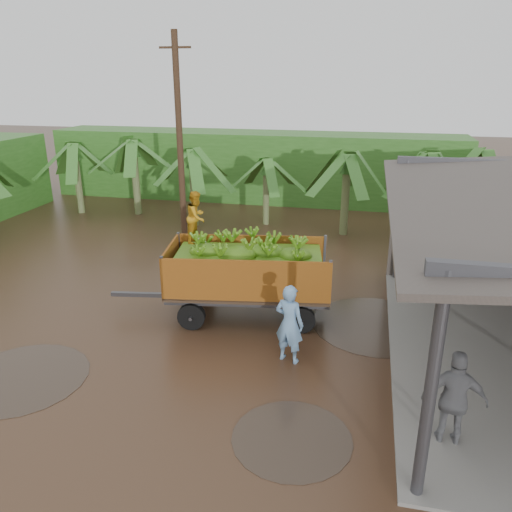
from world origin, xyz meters
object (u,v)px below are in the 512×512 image
at_px(utility_pole, 180,142).
at_px(man_blue, 289,324).
at_px(man_grey, 455,400).
at_px(banana_trailer, 248,271).

bearing_deg(utility_pole, man_blue, -54.68).
relative_size(man_blue, man_grey, 1.01).
relative_size(banana_trailer, man_blue, 3.20).
relative_size(banana_trailer, utility_pole, 0.79).
bearing_deg(utility_pole, banana_trailer, -54.78).
bearing_deg(banana_trailer, man_blue, -63.38).
bearing_deg(man_blue, man_grey, 164.28).
height_order(banana_trailer, man_grey, banana_trailer).
distance_m(banana_trailer, utility_pole, 7.49).
height_order(man_blue, man_grey, man_blue).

